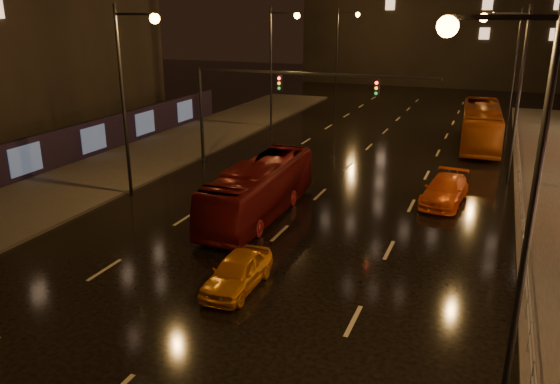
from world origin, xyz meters
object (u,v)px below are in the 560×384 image
at_px(bus_curb, 481,125).
at_px(taxi_far, 445,190).
at_px(taxi_near, 237,272).
at_px(bus_red, 259,189).

bearing_deg(bus_curb, taxi_far, -97.38).
bearing_deg(taxi_far, bus_curb, 91.02).
height_order(taxi_near, taxi_far, taxi_far).
height_order(bus_red, bus_curb, bus_curb).
distance_m(bus_red, taxi_near, 7.54).
relative_size(bus_curb, taxi_far, 2.35).
bearing_deg(bus_red, taxi_near, -72.93).
bearing_deg(taxi_far, taxi_near, -110.32).
bearing_deg(bus_red, bus_curb, 63.95).
bearing_deg(taxi_near, bus_red, 107.46).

